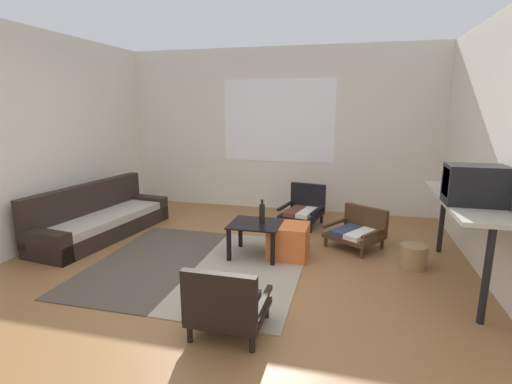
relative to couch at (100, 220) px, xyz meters
name	(u,v)px	position (x,y,z in m)	size (l,w,h in m)	color
ground_plane	(221,283)	(2.09, -0.98, -0.22)	(7.80, 7.80, 0.00)	olive
far_wall_with_window	(279,130)	(2.09, 2.08, 1.13)	(5.60, 0.13, 2.70)	silver
side_wall_left	(13,141)	(-0.57, -0.68, 1.13)	(0.12, 6.60, 2.70)	silver
area_rug	(198,265)	(1.70, -0.64, -0.21)	(2.31, 2.22, 0.01)	#4C4238
couch	(100,220)	(0.00, 0.00, 0.00)	(0.93, 2.13, 0.71)	black
coffee_table	(256,229)	(2.26, -0.20, 0.11)	(0.59, 0.55, 0.41)	black
armchair_by_window	(304,208)	(2.65, 1.22, 0.04)	(0.67, 0.71, 0.59)	black
armchair_striped_foreground	(226,305)	(2.44, -1.83, 0.04)	(0.58, 0.55, 0.59)	black
armchair_corner	(357,229)	(3.44, 0.43, 0.00)	(0.81, 0.80, 0.49)	#472D19
ottoman_orange	(288,241)	(2.64, -0.14, -0.02)	(0.45, 0.45, 0.40)	#D1662D
console_shelf	(464,207)	(4.42, -0.33, 0.56)	(0.48, 1.76, 0.87)	#B2AD9E
crt_television	(475,185)	(4.42, -0.58, 0.83)	(0.50, 0.32, 0.36)	black
clay_vase	(457,180)	(4.42, 0.03, 0.76)	(0.24, 0.24, 0.28)	#935B38
glass_bottle	(262,213)	(2.33, -0.17, 0.31)	(0.07, 0.07, 0.28)	black
wicker_basket	(413,256)	(4.04, -0.10, -0.09)	(0.29, 0.29, 0.26)	#9E7A4C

